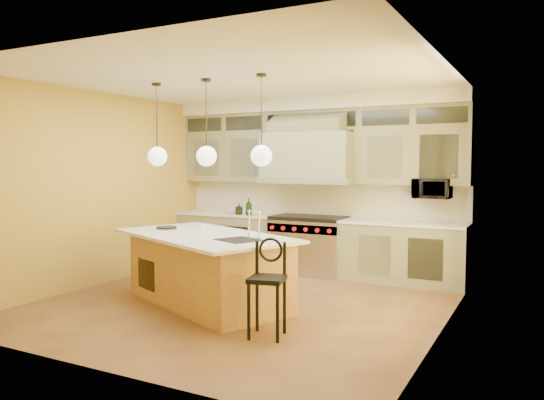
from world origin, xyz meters
The scene contains 18 objects.
floor centered at (0.00, 0.00, 0.00)m, with size 5.00×5.00×0.00m, color #55351D.
ceiling centered at (0.00, 0.00, 2.90)m, with size 5.00×5.00×0.00m, color white.
wall_back centered at (0.00, 2.50, 1.45)m, with size 5.00×5.00×0.00m, color gold.
wall_front centered at (0.00, -2.50, 1.45)m, with size 5.00×5.00×0.00m, color gold.
wall_left centered at (-2.50, 0.00, 1.45)m, with size 5.00×5.00×0.00m, color gold.
wall_right centered at (2.50, 0.00, 1.45)m, with size 5.00×5.00×0.00m, color gold.
back_cabinetry centered at (0.00, 2.23, 1.43)m, with size 5.00×0.77×2.90m.
range centered at (0.00, 2.14, 0.49)m, with size 1.20×0.74×0.96m.
kitchen_island centered at (-0.40, -0.22, 0.47)m, with size 2.87×2.25×1.35m.
counter_stool centered at (0.89, -0.98, 0.58)m, with size 0.43×0.43×1.04m.
microwave centered at (1.95, 2.25, 1.45)m, with size 0.54×0.37×0.30m, color black.
oil_bottle_a centered at (-1.02, 1.92, 1.09)m, with size 0.11×0.11×0.29m, color black.
oil_bottle_b centered at (-1.26, 1.99, 1.04)m, with size 0.09×0.09×0.20m, color black.
fruit_bowl centered at (-1.49, 2.15, 0.98)m, with size 0.30×0.30×0.07m, color white.
cup centered at (-0.58, -0.08, 0.97)m, with size 0.11×0.11×0.10m, color white.
pendant_left centered at (-1.20, -0.22, 1.95)m, with size 0.26×0.26×1.11m.
pendant_center centered at (-0.40, -0.22, 1.95)m, with size 0.26×0.26×1.11m.
pendant_right centered at (0.40, -0.22, 1.95)m, with size 0.26×0.26×1.11m.
Camera 1 is at (3.49, -5.84, 1.83)m, focal length 35.00 mm.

